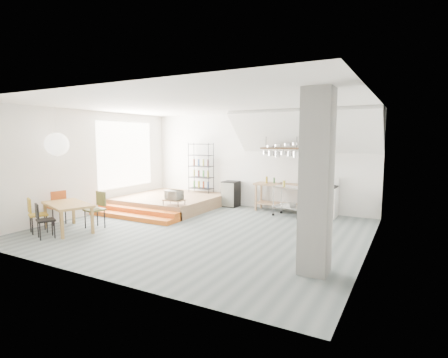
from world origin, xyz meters
The scene contains 26 objects.
floor centered at (0.00, 0.00, 0.00)m, with size 8.00×8.00×0.00m, color slate.
wall_back centered at (0.00, 3.50, 1.60)m, with size 8.00×0.04×3.20m, color silver.
wall_left centered at (-4.00, 0.00, 1.60)m, with size 0.04×7.00×3.20m, color silver.
wall_right centered at (4.00, 0.00, 1.60)m, with size 0.04×7.00×3.20m, color silver.
ceiling centered at (0.00, 0.00, 3.20)m, with size 8.00×7.00×0.02m, color white.
slope_ceiling centered at (1.80, 2.90, 2.55)m, with size 4.40×1.80×0.15m, color white.
window_pane centered at (-3.98, 1.50, 1.80)m, with size 0.02×2.50×2.20m, color white.
platform centered at (-2.50, 2.00, 0.20)m, with size 3.00×3.00×0.40m, color #916A48.
step_lower centered at (-2.50, 0.05, 0.07)m, with size 3.00×0.35×0.13m, color orange.
step_upper centered at (-2.50, 0.40, 0.13)m, with size 3.00×0.35×0.27m, color orange.
concrete_column centered at (3.30, -1.50, 1.60)m, with size 0.50×0.50×3.20m, color gray.
kitchen_counter centered at (1.10, 3.15, 0.63)m, with size 1.80×0.60×0.91m.
stove centered at (2.50, 3.16, 0.48)m, with size 0.60×0.60×1.18m.
pot_rack centered at (1.13, 2.92, 1.98)m, with size 1.20×0.50×1.43m.
wire_shelving centered at (-2.00, 3.20, 1.33)m, with size 0.88×0.38×1.80m.
microwave_shelf centered at (-1.40, 0.75, 0.55)m, with size 0.60×0.40×0.16m.
paper_lantern centered at (-3.50, -1.48, 2.20)m, with size 0.60×0.60×0.60m, color white.
dining_table centered at (-2.93, -1.68, 0.64)m, with size 1.70×1.30×0.71m.
chair_mustard centered at (-3.48, -2.21, 0.53)m, with size 0.54×0.54×0.88m.
chair_black centered at (-2.86, -2.43, 0.50)m, with size 0.51×0.51×0.84m.
chair_olive centered at (-2.53, -1.10, 0.57)m, with size 0.52×0.52×0.96m.
chair_red centered at (-3.78, -1.37, 0.56)m, with size 0.50×0.50×0.94m.
rolling_cart centered at (1.53, 2.58, 0.60)m, with size 1.02×0.72×0.92m.
mini_fridge centered at (-0.78, 3.20, 0.44)m, with size 0.52×0.52×0.88m, color black.
microwave centered at (-1.40, 0.75, 0.70)m, with size 0.49×0.33×0.27m, color beige.
bowl centered at (1.06, 3.10, 0.94)m, with size 0.21×0.21×0.05m, color silver.
Camera 1 is at (4.74, -7.45, 2.35)m, focal length 28.00 mm.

